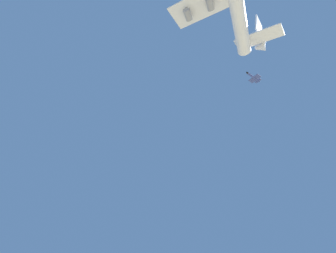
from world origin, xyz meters
The scene contains 1 object.
chase_jet_trailing centered at (-88.51, 32.62, 143.06)m, with size 15.24×8.40×4.00m.
Camera 1 is at (38.61, 77.75, 1.67)m, focal length 27.12 mm.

